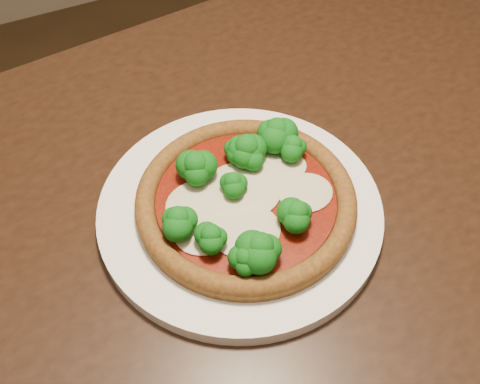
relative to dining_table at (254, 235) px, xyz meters
name	(u,v)px	position (x,y,z in m)	size (l,w,h in m)	color
dining_table	(254,235)	(0.00, 0.00, 0.00)	(1.24, 0.92, 0.75)	black
plate	(240,209)	(-0.03, -0.03, 0.11)	(0.33, 0.33, 0.02)	white
pizza	(245,195)	(-0.03, -0.03, 0.14)	(0.25, 0.25, 0.06)	brown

